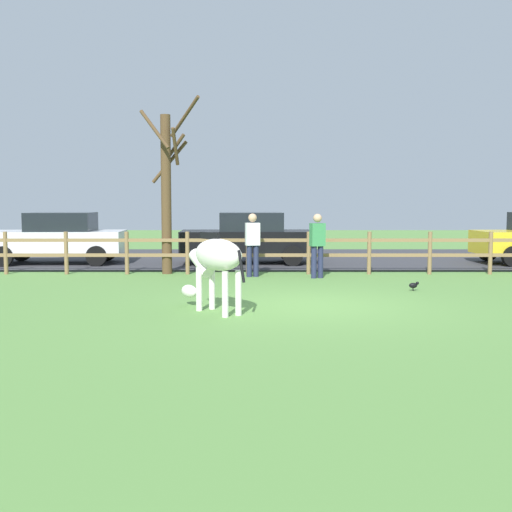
% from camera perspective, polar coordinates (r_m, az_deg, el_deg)
% --- Properties ---
extents(ground_plane, '(60.00, 60.00, 0.00)m').
position_cam_1_polar(ground_plane, '(12.04, 4.85, -4.44)').
color(ground_plane, '#5B8C42').
extents(parking_asphalt, '(28.00, 7.40, 0.05)m').
position_cam_1_polar(parking_asphalt, '(21.24, 2.67, -0.23)').
color(parking_asphalt, '#38383D').
rests_on(parking_asphalt, ground_plane).
extents(paddock_fence, '(21.21, 0.11, 1.14)m').
position_cam_1_polar(paddock_fence, '(16.89, 1.87, 0.53)').
color(paddock_fence, olive).
rests_on(paddock_fence, ground_plane).
extents(bare_tree, '(1.61, 1.61, 4.74)m').
position_cam_1_polar(bare_tree, '(17.16, -8.19, 6.25)').
color(bare_tree, '#513A23').
rests_on(bare_tree, ground_plane).
extents(zebra, '(1.38, 1.61, 1.41)m').
position_cam_1_polar(zebra, '(11.13, -3.85, -0.40)').
color(zebra, white).
rests_on(zebra, ground_plane).
extents(crow_on_grass, '(0.21, 0.10, 0.20)m').
position_cam_1_polar(crow_on_grass, '(14.25, 13.88, -2.57)').
color(crow_on_grass, black).
rests_on(crow_on_grass, ground_plane).
extents(parked_car_black, '(4.05, 1.98, 1.56)m').
position_cam_1_polar(parked_car_black, '(19.35, -0.93, 1.69)').
color(parked_car_black, black).
rests_on(parked_car_black, parking_asphalt).
extents(parked_car_white, '(4.08, 2.04, 1.56)m').
position_cam_1_polar(parked_car_white, '(20.17, -17.58, 1.59)').
color(parked_car_white, white).
rests_on(parked_car_white, parking_asphalt).
extents(visitor_left_of_tree, '(0.40, 0.28, 1.64)m').
position_cam_1_polar(visitor_left_of_tree, '(16.30, -0.48, 1.28)').
color(visitor_left_of_tree, '#232847').
rests_on(visitor_left_of_tree, ground_plane).
extents(visitor_right_of_tree, '(0.41, 0.32, 1.64)m').
position_cam_1_polar(visitor_right_of_tree, '(16.10, 5.40, 1.21)').
color(visitor_right_of_tree, '#232847').
rests_on(visitor_right_of_tree, ground_plane).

